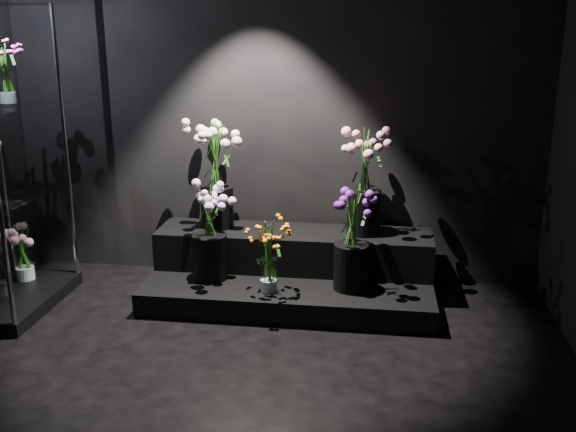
# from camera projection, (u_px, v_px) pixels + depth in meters

# --- Properties ---
(floor) EXTENTS (4.00, 4.00, 0.00)m
(floor) POSITION_uv_depth(u_px,v_px,m) (212.00, 418.00, 3.22)
(floor) COLOR black
(floor) RESTS_ON ground
(wall_back) EXTENTS (4.00, 0.00, 4.00)m
(wall_back) POSITION_uv_depth(u_px,v_px,m) (273.00, 95.00, 4.72)
(wall_back) COLOR black
(wall_back) RESTS_ON floor
(display_riser) EXTENTS (2.01, 0.89, 0.45)m
(display_riser) POSITION_uv_depth(u_px,v_px,m) (292.00, 270.00, 4.66)
(display_riser) COLOR black
(display_riser) RESTS_ON floor
(bouquet_orange_bells) EXTENTS (0.30, 0.30, 0.50)m
(bouquet_orange_bells) POSITION_uv_depth(u_px,v_px,m) (268.00, 255.00, 4.27)
(bouquet_orange_bells) COLOR white
(bouquet_orange_bells) RESTS_ON display_riser
(bouquet_lilac) EXTENTS (0.49, 0.49, 0.69)m
(bouquet_lilac) POSITION_uv_depth(u_px,v_px,m) (209.00, 224.00, 4.45)
(bouquet_lilac) COLOR black
(bouquet_lilac) RESTS_ON display_riser
(bouquet_purple) EXTENTS (0.39, 0.39, 0.70)m
(bouquet_purple) POSITION_uv_depth(u_px,v_px,m) (352.00, 234.00, 4.27)
(bouquet_purple) COLOR black
(bouquet_purple) RESTS_ON display_riser
(bouquet_cream_roses) EXTENTS (0.51, 0.51, 0.77)m
(bouquet_cream_roses) POSITION_uv_depth(u_px,v_px,m) (216.00, 168.00, 4.68)
(bouquet_cream_roses) COLOR black
(bouquet_cream_roses) RESTS_ON display_riser
(bouquet_pink_roses) EXTENTS (0.48, 0.48, 0.76)m
(bouquet_pink_roses) POSITION_uv_depth(u_px,v_px,m) (365.00, 174.00, 4.53)
(bouquet_pink_roses) COLOR black
(bouquet_pink_roses) RESTS_ON display_riser
(bouquet_case_magenta) EXTENTS (0.24, 0.24, 0.42)m
(bouquet_case_magenta) POSITION_uv_depth(u_px,v_px,m) (5.00, 71.00, 4.20)
(bouquet_case_magenta) COLOR white
(bouquet_case_magenta) RESTS_ON display_case
(bouquet_case_base_pink) EXTENTS (0.40, 0.40, 0.42)m
(bouquet_case_base_pink) POSITION_uv_depth(u_px,v_px,m) (23.00, 250.00, 4.67)
(bouquet_case_base_pink) COLOR white
(bouquet_case_base_pink) RESTS_ON display_case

